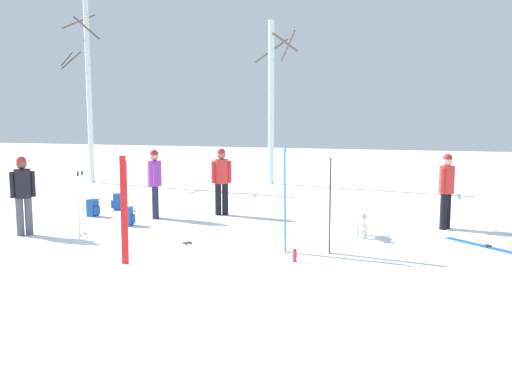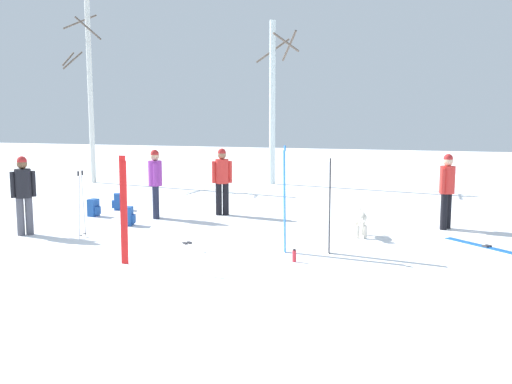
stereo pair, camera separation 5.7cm
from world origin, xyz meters
The scene contains 18 objects.
ground_plane centered at (0.00, 0.00, 0.00)m, with size 60.00×60.00×0.00m, color white.
person_0 centered at (4.29, 4.37, 0.98)m, with size 0.34×0.47×1.72m.
person_1 centered at (-1.18, 4.71, 0.98)m, with size 0.48×0.34×1.72m.
person_2 centered at (-4.51, 1.25, 0.98)m, with size 0.41×0.38×1.72m.
person_3 centered at (-2.63, 3.83, 0.98)m, with size 0.34×0.47×1.72m.
dog centered at (2.52, 3.01, 0.39)m, with size 0.33×0.89×0.57m.
ski_pair_planted_0 centered at (1.23, 1.30, 1.01)m, with size 0.12×0.24×2.04m.
ski_pair_planted_1 centered at (2.08, 1.40, 0.90)m, with size 0.05×0.14×1.81m.
ski_pair_planted_2 centered at (-1.28, -0.34, 0.96)m, with size 0.14×0.02×1.92m.
ski_pair_lying_0 centered at (4.98, 2.73, 0.01)m, with size 1.47×1.40×0.05m.
ski_pair_lying_1 centered at (-0.83, 1.39, 0.01)m, with size 1.44×1.23×0.05m.
ski_poles_0 centered at (-3.16, 1.34, 0.76)m, with size 0.07×0.25×1.43m.
backpack_0 centered at (-2.86, 2.82, 0.21)m, with size 0.32×0.30×0.44m.
backpack_1 centered at (-4.17, 4.70, 0.21)m, with size 0.34×0.32×0.44m.
backpack_2 centered at (-4.28, 3.66, 0.21)m, with size 0.31×0.28×0.44m.
water_bottle_0 centered at (1.58, 0.59, 0.11)m, with size 0.07×0.07×0.23m.
birch_tree_0 centered at (-7.96, 9.77, 3.51)m, with size 1.58×1.86×6.72m.
birch_tree_1 centered at (-1.45, 11.19, 3.06)m, with size 1.66×1.81×5.77m.
Camera 2 is at (3.69, -9.57, 2.74)m, focal length 41.68 mm.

